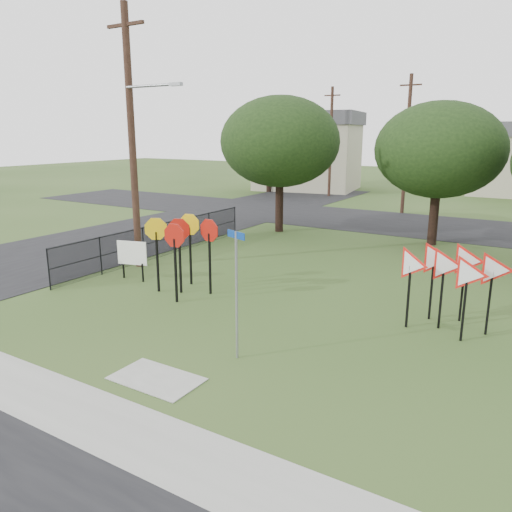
{
  "coord_description": "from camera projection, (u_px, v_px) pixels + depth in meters",
  "views": [
    {
      "loc": [
        7.21,
        -9.85,
        5.36
      ],
      "look_at": [
        -0.72,
        3.0,
        1.6
      ],
      "focal_mm": 35.0,
      "sensor_mm": 36.0,
      "label": 1
    }
  ],
  "objects": [
    {
      "name": "ground",
      "position": [
        219.0,
        342.0,
        13.1
      ],
      "size": [
        140.0,
        140.0,
        0.0
      ],
      "primitive_type": "plane",
      "color": "#2C471A"
    },
    {
      "name": "sidewalk",
      "position": [
        92.0,
        417.0,
        9.63
      ],
      "size": [
        30.0,
        1.6,
        0.02
      ],
      "primitive_type": "cube",
      "color": "gray",
      "rests_on": "ground"
    },
    {
      "name": "planting_strip",
      "position": [
        37.0,
        450.0,
        8.64
      ],
      "size": [
        30.0,
        0.8,
        0.02
      ],
      "primitive_type": "cube",
      "color": "#2C471A",
      "rests_on": "ground"
    },
    {
      "name": "street_left",
      "position": [
        149.0,
        232.0,
        27.47
      ],
      "size": [
        8.0,
        50.0,
        0.02
      ],
      "primitive_type": "cube",
      "color": "black",
      "rests_on": "ground"
    },
    {
      "name": "street_far",
      "position": [
        416.0,
        225.0,
        29.62
      ],
      "size": [
        60.0,
        8.0,
        0.02
      ],
      "primitive_type": "cube",
      "color": "black",
      "rests_on": "ground"
    },
    {
      "name": "curb_pad",
      "position": [
        156.0,
        379.0,
        11.12
      ],
      "size": [
        2.0,
        1.2,
        0.02
      ],
      "primitive_type": "cube",
      "color": "gray",
      "rests_on": "ground"
    },
    {
      "name": "street_name_sign",
      "position": [
        237.0,
        288.0,
        11.75
      ],
      "size": [
        0.62,
        0.24,
        3.15
      ],
      "color": "gray",
      "rests_on": "ground"
    },
    {
      "name": "stop_sign_cluster",
      "position": [
        182.0,
        238.0,
        16.68
      ],
      "size": [
        2.42,
        1.93,
        2.6
      ],
      "color": "black",
      "rests_on": "ground"
    },
    {
      "name": "yield_sign_cluster",
      "position": [
        452.0,
        269.0,
        13.61
      ],
      "size": [
        3.0,
        1.58,
        2.36
      ],
      "color": "black",
      "rests_on": "ground"
    },
    {
      "name": "info_board",
      "position": [
        132.0,
        254.0,
        18.38
      ],
      "size": [
        1.15,
        0.35,
        1.47
      ],
      "color": "black",
      "rests_on": "ground"
    },
    {
      "name": "utility_pole_main",
      "position": [
        133.0,
        136.0,
        19.24
      ],
      "size": [
        3.55,
        0.33,
        10.0
      ],
      "color": "#3D261C",
      "rests_on": "ground"
    },
    {
      "name": "far_pole_a",
      "position": [
        407.0,
        144.0,
        32.83
      ],
      "size": [
        1.4,
        0.24,
        9.0
      ],
      "color": "#3D261C",
      "rests_on": "ground"
    },
    {
      "name": "far_pole_c",
      "position": [
        331.0,
        141.0,
        41.86
      ],
      "size": [
        1.4,
        0.24,
        9.0
      ],
      "color": "#3D261C",
      "rests_on": "ground"
    },
    {
      "name": "fence_run",
      "position": [
        162.0,
        239.0,
        21.95
      ],
      "size": [
        0.05,
        11.55,
        1.5
      ],
      "color": "black",
      "rests_on": "ground"
    },
    {
      "name": "house_left",
      "position": [
        308.0,
        151.0,
        47.43
      ],
      "size": [
        10.58,
        8.88,
        7.2
      ],
      "color": "#B4AF91",
      "rests_on": "ground"
    },
    {
      "name": "tree_near_left",
      "position": [
        280.0,
        142.0,
        26.55
      ],
      "size": [
        6.4,
        6.4,
        7.27
      ],
      "color": "black",
      "rests_on": "ground"
    },
    {
      "name": "tree_near_mid",
      "position": [
        439.0,
        150.0,
        23.38
      ],
      "size": [
        6.0,
        6.0,
        6.8
      ],
      "color": "black",
      "rests_on": "ground"
    },
    {
      "name": "tree_far_left",
      "position": [
        269.0,
        134.0,
        44.78
      ],
      "size": [
        6.8,
        6.8,
        7.73
      ],
      "color": "black",
      "rests_on": "ground"
    }
  ]
}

